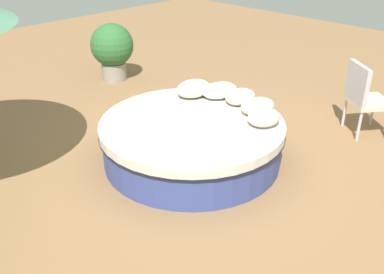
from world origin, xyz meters
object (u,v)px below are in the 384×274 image
object	(u,v)px
throw_pillow_4	(193,88)
patio_chair	(364,95)
planter	(112,48)
throw_pillow_0	(264,117)
throw_pillow_2	(240,97)
throw_pillow_3	(219,90)
round_bed	(192,140)
throw_pillow_1	(258,106)

from	to	relation	value
throw_pillow_4	patio_chair	xyz separation A→B (m)	(-1.55, 1.64, -0.07)
patio_chair	planter	distance (m)	4.26
throw_pillow_0	throw_pillow_4	xyz separation A→B (m)	(-0.06, -1.19, 0.02)
throw_pillow_2	throw_pillow_3	xyz separation A→B (m)	(0.01, -0.35, -0.01)
throw_pillow_3	planter	world-z (taller)	planter
throw_pillow_3	round_bed	bearing A→B (deg)	19.46
patio_chair	planter	bearing A→B (deg)	-127.71
round_bed	throw_pillow_4	xyz separation A→B (m)	(-0.58, -0.54, 0.36)
throw_pillow_3	throw_pillow_1	bearing A→B (deg)	84.24
planter	throw_pillow_3	bearing A→B (deg)	84.55
throw_pillow_1	patio_chair	distance (m)	1.56
throw_pillow_4	patio_chair	bearing A→B (deg)	133.39
patio_chair	round_bed	bearing A→B (deg)	-79.47
throw_pillow_0	planter	xyz separation A→B (m)	(-0.56, -3.67, -0.04)
patio_chair	throw_pillow_2	bearing A→B (deg)	-90.65
throw_pillow_0	patio_chair	xyz separation A→B (m)	(-1.61, 0.46, -0.05)
throw_pillow_0	throw_pillow_3	distance (m)	0.98
round_bed	patio_chair	distance (m)	2.42
round_bed	throw_pillow_2	size ratio (longest dim) A/B	4.99
round_bed	throw_pillow_1	world-z (taller)	throw_pillow_1
throw_pillow_0	throw_pillow_4	bearing A→B (deg)	-92.81
round_bed	throw_pillow_0	xyz separation A→B (m)	(-0.52, 0.65, 0.34)
throw_pillow_2	planter	size ratio (longest dim) A/B	0.44
patio_chair	planter	size ratio (longest dim) A/B	0.97
throw_pillow_2	throw_pillow_4	xyz separation A→B (m)	(0.24, -0.60, 0.02)
round_bed	patio_chair	world-z (taller)	patio_chair
round_bed	throw_pillow_4	distance (m)	0.87
throw_pillow_4	planter	bearing A→B (deg)	-101.32
throw_pillow_2	throw_pillow_3	bearing A→B (deg)	-88.64
throw_pillow_2	patio_chair	distance (m)	1.68
round_bed	throw_pillow_2	xyz separation A→B (m)	(-0.82, 0.06, 0.35)
throw_pillow_2	throw_pillow_4	bearing A→B (deg)	-67.81
throw_pillow_2	throw_pillow_1	bearing A→B (deg)	77.00
throw_pillow_2	planter	world-z (taller)	planter
round_bed	throw_pillow_1	distance (m)	0.91
throw_pillow_0	throw_pillow_3	size ratio (longest dim) A/B	0.76
round_bed	patio_chair	bearing A→B (deg)	152.59
round_bed	throw_pillow_4	bearing A→B (deg)	-136.90
throw_pillow_2	throw_pillow_0	bearing A→B (deg)	62.83
throw_pillow_2	round_bed	bearing A→B (deg)	-4.17
throw_pillow_0	patio_chair	bearing A→B (deg)	164.24
round_bed	patio_chair	size ratio (longest dim) A/B	2.25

